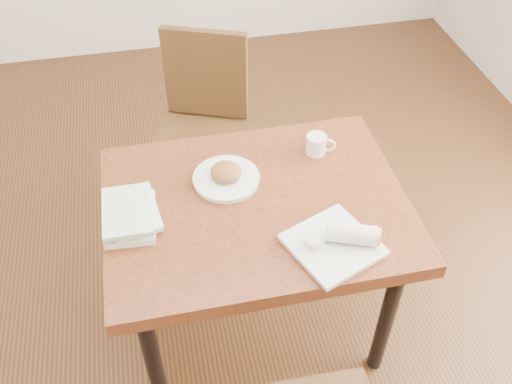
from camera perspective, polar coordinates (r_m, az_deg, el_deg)
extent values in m
cube|color=#472814|center=(2.64, 0.00, -12.65)|extent=(4.00, 5.00, 0.01)
cube|color=brown|center=(2.07, 0.00, -1.59)|extent=(1.09, 0.83, 0.06)
cylinder|color=black|center=(2.16, -10.25, -16.26)|extent=(0.06, 0.06, 0.69)
cylinder|color=black|center=(2.28, 12.96, -12.07)|extent=(0.06, 0.06, 0.69)
cylinder|color=black|center=(2.55, -11.38, -3.96)|extent=(0.06, 0.06, 0.69)
cylinder|color=black|center=(2.65, 8.03, -1.03)|extent=(0.06, 0.06, 0.69)
cylinder|color=#442F13|center=(3.02, -1.20, 3.20)|extent=(0.04, 0.04, 0.45)
cylinder|color=#442F13|center=(3.10, -7.77, 3.92)|extent=(0.04, 0.04, 0.45)
cylinder|color=#442F13|center=(2.77, -2.59, -1.61)|extent=(0.04, 0.04, 0.45)
cylinder|color=#442F13|center=(2.85, -9.70, -0.70)|extent=(0.04, 0.04, 0.45)
cube|color=#442F13|center=(2.77, -5.65, 5.04)|extent=(0.55, 0.55, 0.04)
cube|color=#442F13|center=(2.76, -5.06, 11.69)|extent=(0.39, 0.19, 0.45)
cylinder|color=white|center=(2.13, -2.99, 1.25)|extent=(0.25, 0.25, 0.02)
cylinder|color=white|center=(2.12, -3.00, 1.47)|extent=(0.25, 0.25, 0.01)
ellipsoid|color=#B27538|center=(2.10, -3.03, 2.04)|extent=(0.13, 0.13, 0.06)
cylinder|color=white|center=(2.24, 6.03, 4.77)|extent=(0.08, 0.08, 0.08)
torus|color=white|center=(2.24, 7.20, 4.64)|extent=(0.06, 0.03, 0.06)
cylinder|color=tan|center=(2.22, 6.10, 5.49)|extent=(0.07, 0.07, 0.01)
cylinder|color=#F2E5CC|center=(2.22, 6.11, 5.55)|extent=(0.05, 0.05, 0.00)
cube|color=white|center=(1.92, 7.68, -5.38)|extent=(0.34, 0.34, 0.02)
cube|color=white|center=(1.91, 7.71, -5.17)|extent=(0.35, 0.35, 0.01)
cylinder|color=white|center=(1.90, 9.50, -4.13)|extent=(0.18, 0.12, 0.07)
cylinder|color=yellow|center=(1.91, 11.95, -4.38)|extent=(0.04, 0.06, 0.06)
cylinder|color=silver|center=(1.88, 5.72, -4.94)|extent=(0.06, 0.06, 0.03)
cylinder|color=red|center=(1.87, 5.75, -4.70)|extent=(0.05, 0.05, 0.01)
cube|color=white|center=(2.02, -12.42, -2.60)|extent=(0.19, 0.26, 0.03)
cube|color=silver|center=(2.01, -12.17, -1.86)|extent=(0.19, 0.26, 0.02)
cube|color=#85C899|center=(1.99, -12.79, -1.86)|extent=(0.17, 0.24, 0.02)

